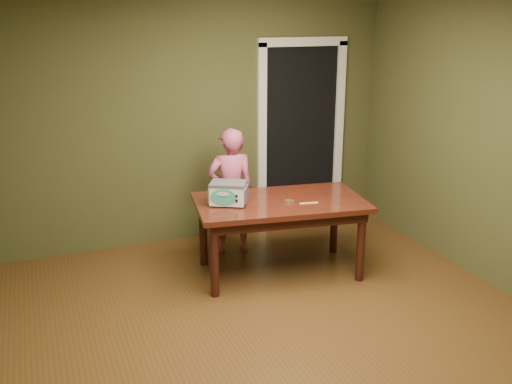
{
  "coord_description": "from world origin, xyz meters",
  "views": [
    {
      "loc": [
        -1.63,
        -3.44,
        2.45
      ],
      "look_at": [
        0.14,
        1.0,
        0.95
      ],
      "focal_mm": 40.0,
      "sensor_mm": 36.0,
      "label": 1
    }
  ],
  "objects": [
    {
      "name": "floor",
      "position": [
        0.0,
        0.0,
        0.0
      ],
      "size": [
        5.0,
        5.0,
        0.0
      ],
      "primitive_type": "plane",
      "color": "#533517",
      "rests_on": "ground"
    },
    {
      "name": "room_shell",
      "position": [
        0.0,
        0.0,
        1.71
      ],
      "size": [
        4.52,
        5.02,
        2.61
      ],
      "color": "#444525",
      "rests_on": "ground"
    },
    {
      "name": "doorway",
      "position": [
        1.3,
        2.78,
        1.06
      ],
      "size": [
        1.1,
        0.66,
        2.25
      ],
      "color": "black",
      "rests_on": "ground"
    },
    {
      "name": "dining_table",
      "position": [
        0.5,
        1.27,
        0.65
      ],
      "size": [
        1.72,
        1.13,
        0.75
      ],
      "rotation": [
        0.0,
        0.0,
        -0.15
      ],
      "color": "#34150B",
      "rests_on": "floor"
    },
    {
      "name": "toy_oven",
      "position": [
        -0.0,
        1.33,
        0.87
      ],
      "size": [
        0.4,
        0.36,
        0.21
      ],
      "rotation": [
        0.0,
        0.0,
        -0.5
      ],
      "color": "#4C4F54",
      "rests_on": "dining_table"
    },
    {
      "name": "baking_pan",
      "position": [
        0.55,
        1.17,
        0.76
      ],
      "size": [
        0.1,
        0.1,
        0.02
      ],
      "color": "silver",
      "rests_on": "dining_table"
    },
    {
      "name": "spatula",
      "position": [
        0.71,
        1.07,
        0.75
      ],
      "size": [
        0.18,
        0.06,
        0.01
      ],
      "primitive_type": "cube",
      "rotation": [
        0.0,
        0.0,
        -0.17
      ],
      "color": "#E7BE64",
      "rests_on": "dining_table"
    },
    {
      "name": "child",
      "position": [
        0.23,
        1.93,
        0.67
      ],
      "size": [
        0.53,
        0.39,
        1.35
      ],
      "primitive_type": "imported",
      "rotation": [
        0.0,
        0.0,
        3.0
      ],
      "color": "#C2507B",
      "rests_on": "floor"
    }
  ]
}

